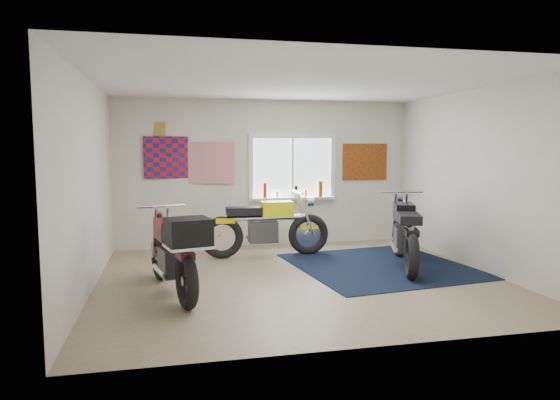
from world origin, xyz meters
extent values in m
plane|color=#9E896B|center=(0.00, 0.00, 0.00)|extent=(5.50, 5.50, 0.00)
plane|color=white|center=(0.00, 0.00, 2.70)|extent=(5.50, 5.50, 0.00)
plane|color=silver|center=(0.00, 2.50, 1.35)|extent=(5.50, 0.00, 5.50)
plane|color=silver|center=(0.00, -2.50, 1.35)|extent=(5.50, 0.00, 5.50)
plane|color=silver|center=(-2.75, 0.00, 1.35)|extent=(0.00, 5.00, 5.00)
plane|color=silver|center=(2.75, 0.00, 1.35)|extent=(0.00, 5.00, 5.00)
cube|color=black|center=(1.40, 0.42, 0.01)|extent=(2.80, 2.89, 0.01)
cube|color=white|center=(0.50, 2.48, 1.45)|extent=(1.50, 0.02, 1.10)
cube|color=white|center=(0.50, 2.47, 2.04)|extent=(1.66, 0.06, 0.08)
cube|color=white|center=(0.50, 2.47, 0.86)|extent=(1.66, 0.06, 0.08)
cube|color=white|center=(-0.29, 2.47, 1.45)|extent=(0.08, 0.06, 1.10)
cube|color=white|center=(1.29, 2.47, 1.45)|extent=(0.08, 0.06, 1.10)
cube|color=white|center=(0.50, 2.47, 1.45)|extent=(0.04, 0.06, 1.10)
cube|color=white|center=(0.50, 2.41, 0.88)|extent=(1.60, 0.16, 0.04)
cylinder|color=maroon|center=(-0.04, 2.40, 1.04)|extent=(0.07, 0.07, 0.28)
cylinder|color=white|center=(0.19, 2.40, 0.96)|extent=(0.06, 0.06, 0.12)
cylinder|color=black|center=(0.56, 2.40, 1.01)|extent=(0.06, 0.06, 0.22)
cylinder|color=gold|center=(0.74, 2.40, 0.97)|extent=(0.05, 0.05, 0.14)
cylinder|color=brown|center=(1.03, 2.40, 1.05)|extent=(0.09, 0.09, 0.30)
plane|color=red|center=(-1.70, 2.48, 1.65)|extent=(1.00, 0.07, 1.00)
plane|color=red|center=(-1.05, 2.46, 1.55)|extent=(0.90, 0.09, 0.90)
cube|color=olive|center=(-1.90, 2.48, 2.15)|extent=(0.18, 0.02, 0.24)
cube|color=#A54C14|center=(1.95, 2.48, 1.55)|extent=(0.90, 0.03, 0.70)
torus|color=black|center=(0.55, 1.50, 0.35)|extent=(0.71, 0.14, 0.71)
torus|color=black|center=(-0.93, 1.50, 0.35)|extent=(0.71, 0.14, 0.71)
cylinder|color=silver|center=(0.55, 1.50, 0.35)|extent=(0.12, 0.11, 0.12)
cylinder|color=silver|center=(-0.93, 1.50, 0.35)|extent=(0.12, 0.11, 0.12)
cylinder|color=silver|center=(-0.19, 1.50, 0.65)|extent=(1.33, 0.10, 0.09)
cube|color=#313234|center=(-0.24, 1.50, 0.42)|extent=(0.48, 0.30, 0.36)
cylinder|color=silver|center=(-0.24, 1.67, 0.32)|extent=(0.58, 0.08, 0.07)
cube|color=#EAEA0C|center=(0.00, 1.50, 0.80)|extent=(0.53, 0.28, 0.25)
cube|color=black|center=(-0.56, 1.50, 0.78)|extent=(0.58, 0.30, 0.13)
cube|color=#EAEA0C|center=(-0.88, 1.50, 0.63)|extent=(0.32, 0.17, 0.08)
cube|color=#EAEA0C|center=(0.55, 1.50, 0.47)|extent=(0.30, 0.15, 0.05)
cylinder|color=silver|center=(0.36, 1.50, 1.08)|extent=(0.04, 0.65, 0.04)
cylinder|color=silver|center=(0.57, 1.50, 0.91)|extent=(0.11, 0.17, 0.17)
torus|color=black|center=(2.00, 1.04, 0.34)|extent=(0.36, 0.69, 0.69)
torus|color=black|center=(1.50, -0.40, 0.34)|extent=(0.36, 0.69, 0.69)
cylinder|color=silver|center=(2.00, 1.04, 0.34)|extent=(0.14, 0.15, 0.12)
cylinder|color=silver|center=(1.50, -0.40, 0.34)|extent=(0.14, 0.15, 0.12)
cylinder|color=silver|center=(1.75, 0.32, 0.68)|extent=(0.55, 1.33, 0.10)
cube|color=#313234|center=(1.73, 0.27, 0.44)|extent=(0.45, 0.56, 0.37)
cylinder|color=silver|center=(1.57, 0.33, 0.33)|extent=(0.27, 0.59, 0.08)
cube|color=black|center=(1.82, 0.51, 0.83)|extent=(0.45, 0.61, 0.26)
cube|color=black|center=(1.62, -0.04, 0.81)|extent=(0.49, 0.67, 0.13)
cube|color=black|center=(1.51, -0.35, 0.65)|extent=(0.27, 0.37, 0.09)
cube|color=black|center=(2.00, 1.04, 0.47)|extent=(0.25, 0.34, 0.05)
cylinder|color=silver|center=(1.94, 0.86, 1.11)|extent=(0.65, 0.26, 0.04)
cylinder|color=silver|center=(2.01, 1.06, 0.94)|extent=(0.20, 0.16, 0.17)
torus|color=black|center=(-1.91, 0.37, 0.33)|extent=(0.28, 0.68, 0.67)
torus|color=black|center=(-1.59, -1.03, 0.33)|extent=(0.28, 0.68, 0.67)
cylinder|color=silver|center=(-1.91, 0.37, 0.33)|extent=(0.13, 0.13, 0.11)
cylinder|color=silver|center=(-1.59, -1.03, 0.33)|extent=(0.13, 0.13, 0.11)
cylinder|color=silver|center=(-1.75, -0.33, 0.63)|extent=(0.38, 1.28, 0.09)
cube|color=#313234|center=(-1.74, -0.38, 0.41)|extent=(0.38, 0.51, 0.35)
cylinder|color=silver|center=(-1.90, -0.42, 0.31)|extent=(0.20, 0.56, 0.07)
cube|color=#430A0E|center=(-1.79, -0.15, 0.78)|extent=(0.37, 0.56, 0.25)
cube|color=black|center=(-1.67, -0.68, 0.76)|extent=(0.41, 0.61, 0.12)
cube|color=#430A0E|center=(-1.60, -0.98, 0.61)|extent=(0.23, 0.34, 0.08)
cube|color=#430A0E|center=(-1.91, 0.37, 0.45)|extent=(0.20, 0.31, 0.05)
cylinder|color=silver|center=(-1.87, 0.19, 1.04)|extent=(0.63, 0.18, 0.04)
cylinder|color=silver|center=(-1.92, 0.39, 0.88)|extent=(0.18, 0.14, 0.16)
cube|color=black|center=(-1.57, -1.13, 0.90)|extent=(0.55, 0.52, 0.31)
camera|label=1|loc=(-1.74, -6.62, 1.82)|focal=32.00mm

